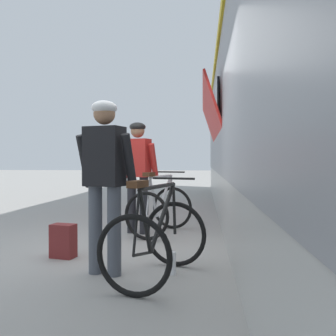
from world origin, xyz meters
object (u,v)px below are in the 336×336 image
(cyclist_near_in_dark, at_px, (105,171))
(backpack_on_platform, at_px, (63,241))
(cyclist_far_in_red, at_px, (138,167))
(water_bottle_near_the_bikes, at_px, (172,263))
(bicycle_near_black, at_px, (157,239))
(train_car, at_px, (324,106))
(bicycle_far_silver, at_px, (160,209))

(cyclist_near_in_dark, height_order, backpack_on_platform, cyclist_near_in_dark)
(cyclist_far_in_red, xyz_separation_m, water_bottle_near_the_bikes, (0.72, -2.14, -0.94))
(bicycle_near_black, xyz_separation_m, backpack_on_platform, (-1.21, 0.74, -0.20))
(train_car, bearing_deg, bicycle_near_black, -135.41)
(bicycle_far_silver, bearing_deg, train_car, -1.96)
(train_car, xyz_separation_m, cyclist_far_in_red, (-2.83, 0.13, -0.91))
(bicycle_near_black, distance_m, water_bottle_near_the_bikes, 0.38)
(cyclist_near_in_dark, distance_m, bicycle_near_black, 0.86)
(cyclist_near_in_dark, bearing_deg, water_bottle_near_the_bikes, 4.97)
(train_car, relative_size, cyclist_near_in_dark, 10.49)
(bicycle_far_silver, xyz_separation_m, water_bottle_near_the_bikes, (0.36, -2.09, -0.29))
(bicycle_near_black, relative_size, water_bottle_near_the_bikes, 5.37)
(water_bottle_near_the_bikes, bearing_deg, bicycle_far_silver, 99.75)
(bicycle_far_silver, relative_size, backpack_on_platform, 3.08)
(water_bottle_near_the_bikes, bearing_deg, bicycle_near_black, -124.75)
(train_car, distance_m, backpack_on_platform, 4.14)
(bicycle_far_silver, distance_m, backpack_on_platform, 1.85)
(backpack_on_platform, bearing_deg, cyclist_near_in_dark, -30.19)
(cyclist_near_in_dark, height_order, bicycle_far_silver, cyclist_near_in_dark)
(bicycle_near_black, bearing_deg, cyclist_near_in_dark, 165.69)
(backpack_on_platform, xyz_separation_m, water_bottle_near_the_bikes, (1.35, -0.55, -0.09))
(cyclist_near_in_dark, distance_m, bicycle_far_silver, 2.27)
(cyclist_far_in_red, height_order, bicycle_far_silver, cyclist_far_in_red)
(cyclist_far_in_red, height_order, water_bottle_near_the_bikes, cyclist_far_in_red)
(backpack_on_platform, relative_size, water_bottle_near_the_bikes, 1.75)
(cyclist_far_in_red, distance_m, water_bottle_near_the_bikes, 2.44)
(bicycle_near_black, bearing_deg, train_car, 44.59)
(train_car, height_order, cyclist_near_in_dark, train_car)
(train_car, distance_m, bicycle_near_black, 3.51)
(cyclist_near_in_dark, bearing_deg, backpack_on_platform, 137.72)
(cyclist_near_in_dark, bearing_deg, cyclist_far_in_red, 91.03)
(cyclist_far_in_red, xyz_separation_m, backpack_on_platform, (-0.63, -1.59, -0.85))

